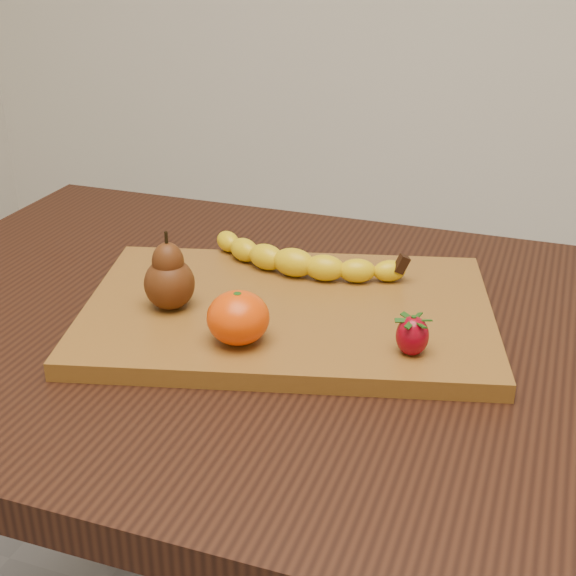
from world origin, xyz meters
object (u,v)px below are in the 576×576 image
(table, at_px, (276,396))
(pear, at_px, (169,271))
(cutting_board, at_px, (288,312))
(mandarin, at_px, (238,318))

(table, distance_m, pear, 0.20)
(cutting_board, bearing_deg, mandarin, -115.73)
(table, height_order, mandarin, mandarin)
(cutting_board, height_order, pear, pear)
(mandarin, bearing_deg, table, 85.29)
(table, bearing_deg, pear, -160.22)
(cutting_board, xyz_separation_m, mandarin, (-0.02, -0.10, 0.04))
(table, relative_size, cutting_board, 2.22)
(mandarin, bearing_deg, cutting_board, 78.90)
(cutting_board, distance_m, mandarin, 0.11)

